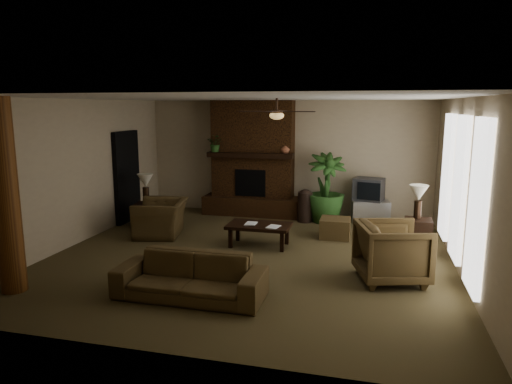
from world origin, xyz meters
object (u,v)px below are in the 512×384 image
(coffee_table, at_px, (259,227))
(side_table_left, at_px, (147,215))
(armchair_right, at_px, (392,249))
(lamp_right, at_px, (419,195))
(lamp_left, at_px, (146,183))
(ottoman, at_px, (335,228))
(floor_vase, at_px, (305,204))
(tv_stand, at_px, (370,211))
(log_column, at_px, (6,197))
(sofa, at_px, (190,269))
(side_table_right, at_px, (418,233))
(armchair_left, at_px, (161,212))
(floor_plant, at_px, (325,203))

(coffee_table, distance_m, side_table_left, 2.84)
(armchair_right, distance_m, lamp_right, 2.11)
(lamp_left, bearing_deg, side_table_left, -63.81)
(armchair_right, bearing_deg, lamp_right, -30.52)
(ottoman, relative_size, floor_vase, 0.78)
(tv_stand, bearing_deg, log_column, -140.79)
(lamp_right, bearing_deg, side_table_left, 179.79)
(armchair_right, bearing_deg, log_column, 92.15)
(tv_stand, distance_m, side_table_left, 5.13)
(coffee_table, relative_size, side_table_left, 2.18)
(sofa, distance_m, side_table_right, 4.67)
(side_table_left, distance_m, lamp_right, 5.73)
(lamp_right, bearing_deg, armchair_right, -104.69)
(lamp_right, bearing_deg, lamp_left, 179.31)
(log_column, distance_m, floor_vase, 6.31)
(sofa, bearing_deg, armchair_right, 26.02)
(sofa, height_order, tv_stand, sofa)
(sofa, xyz_separation_m, side_table_left, (-2.39, 3.34, -0.14))
(armchair_left, bearing_deg, ottoman, 88.55)
(armchair_left, bearing_deg, floor_plant, 109.31)
(side_table_right, bearing_deg, log_column, -148.10)
(floor_plant, bearing_deg, log_column, -127.17)
(floor_vase, xyz_separation_m, lamp_left, (-3.35, -1.34, 0.57))
(sofa, relative_size, lamp_left, 3.23)
(armchair_right, xyz_separation_m, coffee_table, (-2.41, 1.28, -0.13))
(armchair_right, distance_m, side_table_left, 5.54)
(ottoman, bearing_deg, floor_vase, 124.24)
(floor_plant, xyz_separation_m, side_table_left, (-3.78, -1.52, -0.17))
(tv_stand, distance_m, floor_plant, 1.08)
(armchair_left, bearing_deg, lamp_left, -143.80)
(side_table_left, relative_size, lamp_left, 0.85)
(ottoman, bearing_deg, coffee_table, -145.42)
(lamp_left, relative_size, lamp_right, 1.00)
(coffee_table, xyz_separation_m, floor_plant, (1.04, 2.25, 0.08))
(tv_stand, bearing_deg, ottoman, -122.07)
(side_table_right, distance_m, lamp_right, 0.73)
(log_column, distance_m, side_table_right, 7.06)
(sofa, bearing_deg, armchair_left, 122.52)
(armchair_right, xyz_separation_m, lamp_right, (0.52, 1.98, 0.50))
(floor_vase, height_order, side_table_left, floor_vase)
(sofa, height_order, lamp_left, lamp_left)
(side_table_right, bearing_deg, sofa, -135.33)
(lamp_left, bearing_deg, floor_plant, 21.13)
(side_table_left, bearing_deg, coffee_table, -14.85)
(armchair_right, distance_m, coffee_table, 2.73)
(sofa, distance_m, floor_vase, 4.83)
(coffee_table, distance_m, side_table_right, 3.04)
(lamp_left, distance_m, lamp_right, 5.70)
(side_table_left, distance_m, lamp_left, 0.73)
(armchair_left, height_order, floor_plant, armchair_left)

